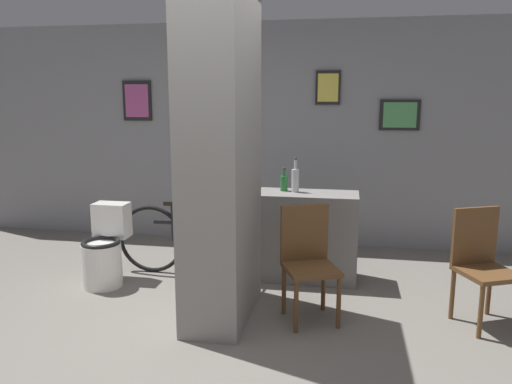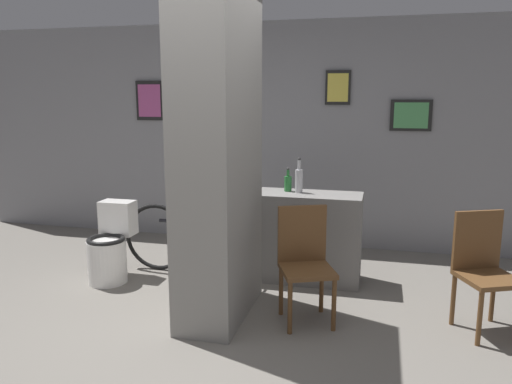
# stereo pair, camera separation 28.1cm
# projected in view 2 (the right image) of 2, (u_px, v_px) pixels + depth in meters

# --- Properties ---
(ground_plane) EXTENTS (14.00, 14.00, 0.00)m
(ground_plane) POSITION_uv_depth(u_px,v_px,m) (202.00, 342.00, 3.64)
(ground_plane) COLOR slate
(wall_back) EXTENTS (8.00, 0.09, 2.60)m
(wall_back) POSITION_uv_depth(u_px,v_px,m) (277.00, 135.00, 5.89)
(wall_back) COLOR gray
(wall_back) RESTS_ON ground_plane
(pillar_center) EXTENTS (0.48, 1.02, 2.60)m
(pillar_center) POSITION_uv_depth(u_px,v_px,m) (218.00, 156.00, 3.88)
(pillar_center) COLOR gray
(pillar_center) RESTS_ON ground_plane
(counter_shelf) EXTENTS (1.27, 0.44, 0.85)m
(counter_shelf) POSITION_uv_depth(u_px,v_px,m) (294.00, 236.00, 4.82)
(counter_shelf) COLOR gray
(counter_shelf) RESTS_ON ground_plane
(toilet) EXTENTS (0.37, 0.53, 0.75)m
(toilet) POSITION_uv_depth(u_px,v_px,m) (110.00, 248.00, 4.80)
(toilet) COLOR white
(toilet) RESTS_ON ground_plane
(chair_near_pillar) EXTENTS (0.52, 0.52, 0.91)m
(chair_near_pillar) POSITION_uv_depth(u_px,v_px,m) (305.00, 259.00, 3.93)
(chair_near_pillar) COLOR brown
(chair_near_pillar) RESTS_ON ground_plane
(chair_by_doorway) EXTENTS (0.52, 0.52, 0.91)m
(chair_by_doorway) POSITION_uv_depth(u_px,v_px,m) (484.00, 267.00, 3.75)
(chair_by_doorway) COLOR brown
(chair_by_doorway) RESTS_ON ground_plane
(bicycle) EXTENTS (1.62, 0.42, 0.74)m
(bicycle) POSITION_uv_depth(u_px,v_px,m) (200.00, 239.00, 4.96)
(bicycle) COLOR black
(bicycle) RESTS_ON ground_plane
(bottle_tall) EXTENTS (0.07, 0.07, 0.34)m
(bottle_tall) POSITION_uv_depth(u_px,v_px,m) (299.00, 180.00, 4.74)
(bottle_tall) COLOR silver
(bottle_tall) RESTS_ON counter_shelf
(bottle_short) EXTENTS (0.07, 0.07, 0.23)m
(bottle_short) POSITION_uv_depth(u_px,v_px,m) (288.00, 183.00, 4.81)
(bottle_short) COLOR #267233
(bottle_short) RESTS_ON counter_shelf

